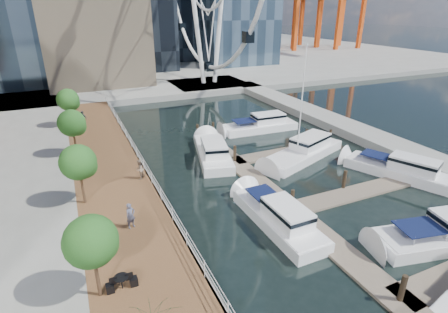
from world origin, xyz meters
name	(u,v)px	position (x,y,z in m)	size (l,w,h in m)	color
ground	(329,294)	(0.00, 0.00, 0.00)	(520.00, 520.00, 0.00)	black
boardwalk	(117,196)	(-9.00, 15.00, 0.50)	(6.00, 60.00, 1.00)	brown
seawall	(154,188)	(-6.00, 15.00, 0.50)	(0.25, 60.00, 1.00)	#595954
land_far	(103,58)	(0.00, 102.00, 0.50)	(200.00, 114.00, 1.00)	gray
breakwater	(351,130)	(20.00, 20.00, 0.50)	(4.00, 60.00, 1.00)	gray
pier	(209,85)	(14.00, 52.00, 0.50)	(14.00, 12.00, 1.00)	gray
railing	(152,178)	(-6.10, 15.00, 1.52)	(0.10, 60.00, 1.05)	white
floating_docks	(326,182)	(7.97, 9.98, 0.49)	(16.00, 34.00, 2.60)	#6D6051
street_trees	(78,162)	(-11.40, 14.00, 4.29)	(2.60, 42.60, 4.60)	#3F2B1C
yacht_foreground	(444,242)	(10.03, 0.47, 0.00)	(2.88, 10.75, 2.15)	silver
pedestrian_near	(131,216)	(-8.82, 9.33, 1.89)	(0.65, 0.43, 1.79)	#4D5067
pedestrian_mid	(139,169)	(-6.81, 16.25, 1.86)	(0.84, 0.65, 1.72)	gray
pedestrian_far	(83,119)	(-10.07, 33.50, 1.93)	(1.09, 0.46, 1.87)	#353942
moored_yachts	(302,166)	(8.68, 14.41, 0.00)	(20.05, 33.66, 11.50)	white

